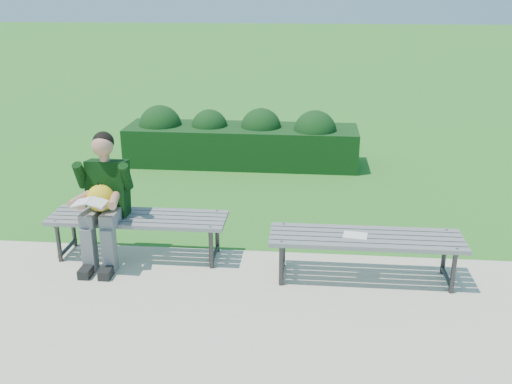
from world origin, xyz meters
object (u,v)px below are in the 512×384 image
at_px(bench_left, 138,221).
at_px(seated_boy, 103,196).
at_px(hedge, 240,140).
at_px(paper_sheet, 355,235).
at_px(bench_right, 366,241).

relative_size(bench_left, seated_boy, 1.37).
relative_size(hedge, paper_sheet, 14.87).
distance_m(bench_right, paper_sheet, 0.12).
xyz_separation_m(bench_left, bench_right, (2.27, -0.28, 0.00)).
bearing_deg(bench_left, paper_sheet, -7.34).
relative_size(bench_left, bench_right, 1.00).
bearing_deg(seated_boy, bench_left, 18.19).
bearing_deg(hedge, paper_sheet, -67.41).
bearing_deg(paper_sheet, seated_boy, 175.81).
height_order(bench_left, paper_sheet, bench_left).
height_order(bench_left, seated_boy, seated_boy).
bearing_deg(bench_left, seated_boy, -161.81).
height_order(bench_right, paper_sheet, bench_right).
distance_m(bench_left, seated_boy, 0.44).
distance_m(bench_left, paper_sheet, 2.19).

